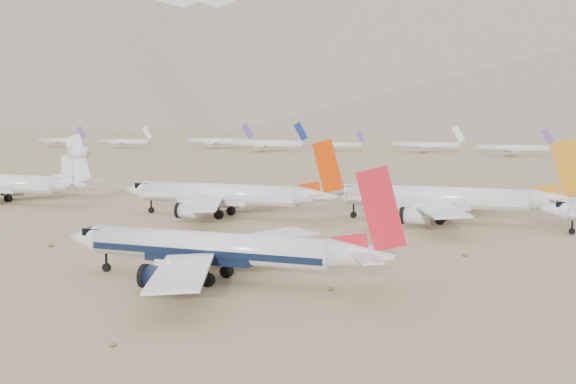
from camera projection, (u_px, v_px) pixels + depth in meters
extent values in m
plane|color=olive|center=(161.00, 278.00, 101.22)|extent=(7000.00, 7000.00, 0.00)
cylinder|color=silver|center=(208.00, 247.00, 99.20)|extent=(35.20, 4.16, 4.16)
cube|color=black|center=(208.00, 250.00, 99.26)|extent=(34.49, 4.22, 0.94)
sphere|color=silver|center=(100.00, 239.00, 105.31)|extent=(4.16, 4.16, 4.16)
cube|color=black|center=(96.00, 231.00, 105.40)|extent=(2.91, 2.70, 1.04)
cone|color=silver|center=(361.00, 255.00, 91.61)|extent=(8.80, 4.16, 4.16)
cube|color=silver|center=(182.00, 272.00, 86.84)|extent=(13.59, 21.42, 0.65)
cube|color=silver|center=(367.00, 258.00, 87.19)|extent=(5.59, 7.30, 0.25)
cylinder|color=black|center=(164.00, 278.00, 92.11)|extent=(4.89, 3.00, 3.00)
cube|color=silver|center=(260.00, 239.00, 109.83)|extent=(13.59, 21.42, 0.65)
cube|color=silver|center=(382.00, 247.00, 94.72)|extent=(5.59, 7.30, 0.25)
cylinder|color=black|center=(222.00, 253.00, 108.22)|extent=(4.89, 3.00, 3.00)
cube|color=red|center=(381.00, 209.00, 90.10)|extent=(6.67, 0.33, 10.99)
cylinder|color=black|center=(106.00, 267.00, 105.40)|extent=(1.25, 0.52, 1.25)
cylinder|color=black|center=(208.00, 280.00, 96.40)|extent=(1.75, 1.04, 1.75)
cylinder|color=black|center=(227.00, 271.00, 101.83)|extent=(1.75, 1.04, 1.75)
sphere|color=silver|center=(567.00, 210.00, 137.75)|extent=(4.08, 4.08, 4.08)
cube|color=black|center=(564.00, 204.00, 137.84)|extent=(2.86, 2.65, 1.02)
cylinder|color=black|center=(572.00, 231.00, 137.84)|extent=(1.23, 0.51, 1.23)
cylinder|color=silver|center=(435.00, 197.00, 153.01)|extent=(38.19, 4.64, 4.64)
cube|color=silver|center=(435.00, 200.00, 153.07)|extent=(37.43, 4.71, 1.04)
sphere|color=silver|center=(349.00, 194.00, 159.64)|extent=(4.64, 4.64, 4.64)
cube|color=black|center=(346.00, 188.00, 159.75)|extent=(3.25, 3.02, 1.16)
cone|color=silver|center=(554.00, 200.00, 144.77)|extent=(9.55, 4.64, 4.64)
cube|color=silver|center=(440.00, 209.00, 139.54)|extent=(14.75, 23.25, 0.72)
cube|color=silver|center=(564.00, 200.00, 139.96)|extent=(6.06, 7.93, 0.28)
cylinder|color=silver|center=(417.00, 216.00, 145.26)|extent=(5.30, 3.34, 3.34)
cube|color=silver|center=(458.00, 195.00, 164.61)|extent=(14.75, 23.25, 0.72)
cube|color=silver|center=(564.00, 195.00, 148.17)|extent=(6.06, 7.93, 0.28)
cylinder|color=silver|center=(432.00, 205.00, 162.86)|extent=(5.30, 3.34, 3.34)
cube|color=#BF7014|center=(569.00, 168.00, 143.13)|extent=(7.24, 0.37, 11.93)
cylinder|color=black|center=(353.00, 215.00, 159.75)|extent=(1.39, 0.58, 1.39)
cylinder|color=black|center=(440.00, 220.00, 149.91)|extent=(1.95, 1.16, 1.95)
cylinder|color=black|center=(445.00, 216.00, 155.96)|extent=(1.95, 1.16, 1.95)
cylinder|color=silver|center=(219.00, 194.00, 160.88)|extent=(37.03, 4.53, 4.53)
cube|color=silver|center=(219.00, 196.00, 160.94)|extent=(36.29, 4.59, 1.02)
sphere|color=silver|center=(147.00, 191.00, 167.31)|extent=(4.53, 4.53, 4.53)
cube|color=black|center=(144.00, 185.00, 167.41)|extent=(3.17, 2.94, 1.13)
cone|color=silver|center=(316.00, 196.00, 152.89)|extent=(9.26, 4.53, 4.53)
cube|color=silver|center=(203.00, 205.00, 147.80)|extent=(14.30, 22.54, 0.70)
cube|color=silver|center=(318.00, 196.00, 148.22)|extent=(5.88, 7.69, 0.27)
cylinder|color=silver|center=(191.00, 211.00, 153.36)|extent=(5.14, 3.26, 3.26)
cube|color=silver|center=(253.00, 192.00, 172.14)|extent=(14.30, 22.54, 0.70)
cube|color=silver|center=(330.00, 192.00, 156.19)|extent=(5.88, 7.69, 0.27)
cylinder|color=silver|center=(228.00, 201.00, 170.45)|extent=(5.14, 3.26, 3.26)
cube|color=#C43403|center=(328.00, 166.00, 151.30)|extent=(7.02, 0.36, 11.56)
cylinder|color=black|center=(151.00, 210.00, 167.41)|extent=(1.36, 0.57, 1.36)
cylinder|color=black|center=(219.00, 215.00, 157.86)|extent=(1.90, 1.13, 1.90)
cylinder|color=black|center=(231.00, 211.00, 163.76)|extent=(1.90, 1.13, 1.90)
cone|color=silver|center=(70.00, 185.00, 177.14)|extent=(9.54, 4.57, 4.57)
cube|color=silver|center=(65.00, 184.00, 172.34)|extent=(6.06, 7.92, 0.27)
cube|color=silver|center=(38.00, 182.00, 196.92)|extent=(14.73, 23.22, 0.71)
cube|color=silver|center=(87.00, 181.00, 180.52)|extent=(6.06, 7.92, 0.27)
cylinder|color=silver|center=(13.00, 190.00, 195.17)|extent=(5.30, 3.29, 3.29)
cube|color=silver|center=(78.00, 158.00, 175.50)|extent=(7.23, 0.37, 11.91)
cylinder|color=silver|center=(79.00, 152.00, 175.25)|extent=(4.77, 2.96, 2.96)
cylinder|color=black|center=(8.00, 198.00, 188.26)|extent=(1.92, 1.14, 1.92)
cylinder|color=silver|center=(61.00, 141.00, 493.06)|extent=(35.66, 3.52, 3.52)
cube|color=#593E92|center=(81.00, 132.00, 486.58)|extent=(7.10, 0.35, 8.95)
cube|color=silver|center=(52.00, 142.00, 484.52)|extent=(9.40, 16.42, 0.35)
cube|color=silver|center=(70.00, 141.00, 501.72)|extent=(9.40, 16.42, 0.35)
cylinder|color=silver|center=(125.00, 142.00, 476.26)|extent=(36.36, 3.59, 3.59)
cube|color=silver|center=(147.00, 133.00, 469.65)|extent=(7.24, 0.36, 9.12)
cube|color=silver|center=(117.00, 143.00, 467.55)|extent=(9.58, 16.74, 0.36)
cube|color=silver|center=(133.00, 142.00, 485.08)|extent=(9.58, 16.74, 0.36)
cylinder|color=silver|center=(219.00, 141.00, 472.60)|extent=(43.87, 4.34, 4.34)
cube|color=#593E92|center=(248.00, 131.00, 464.63)|extent=(8.74, 0.43, 11.00)
cube|color=silver|center=(211.00, 143.00, 462.10)|extent=(11.56, 20.19, 0.43)
cube|color=silver|center=(226.00, 142.00, 483.25)|extent=(11.56, 20.19, 0.43)
cylinder|color=silver|center=(267.00, 144.00, 434.45)|extent=(45.69, 4.52, 4.52)
cube|color=navy|center=(301.00, 131.00, 426.15)|extent=(9.10, 0.45, 11.46)
cube|color=silver|center=(260.00, 146.00, 423.51)|extent=(12.04, 21.03, 0.45)
cube|color=silver|center=(274.00, 144.00, 445.54)|extent=(12.04, 21.03, 0.45)
cylinder|color=silver|center=(339.00, 145.00, 440.68)|extent=(29.26, 2.89, 2.89)
cube|color=#593E92|center=(361.00, 137.00, 435.37)|extent=(5.83, 0.29, 7.34)
cube|color=silver|center=(335.00, 146.00, 433.68)|extent=(7.71, 13.47, 0.29)
cube|color=silver|center=(342.00, 145.00, 447.78)|extent=(7.71, 13.47, 0.29)
cylinder|color=silver|center=(425.00, 145.00, 423.11)|extent=(40.16, 3.97, 3.97)
cube|color=silver|center=(459.00, 134.00, 415.82)|extent=(8.00, 0.40, 10.07)
cube|color=silver|center=(422.00, 147.00, 413.50)|extent=(10.58, 18.49, 0.40)
cube|color=silver|center=(428.00, 145.00, 432.86)|extent=(10.58, 18.49, 0.40)
cylinder|color=silver|center=(513.00, 148.00, 387.72)|extent=(37.70, 3.73, 3.73)
cube|color=#593E92|center=(548.00, 137.00, 380.87)|extent=(7.51, 0.37, 9.46)
cube|color=silver|center=(512.00, 150.00, 378.69)|extent=(9.93, 17.36, 0.37)
cube|color=silver|center=(514.00, 148.00, 396.87)|extent=(9.93, 17.36, 0.37)
cone|color=slate|center=(74.00, 50.00, 2131.92)|extent=(3024.00, 3024.00, 420.00)
cone|color=slate|center=(200.00, 62.00, 1815.73)|extent=(1800.00, 1800.00, 300.00)
cone|color=slate|center=(408.00, 26.00, 1753.84)|extent=(2444.00, 2444.00, 470.00)
cone|color=slate|center=(135.00, 100.00, 1363.73)|extent=(855.00, 855.00, 95.00)
ellipsoid|color=brown|center=(51.00, 245.00, 125.16)|extent=(0.98, 0.98, 0.54)
ellipsoid|color=brown|center=(113.00, 344.00, 71.68)|extent=(0.70, 0.70, 0.39)
ellipsoid|color=brown|center=(331.00, 289.00, 94.21)|extent=(0.84, 0.84, 0.46)
ellipsoid|color=brown|center=(465.00, 255.00, 116.73)|extent=(0.98, 0.98, 0.54)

